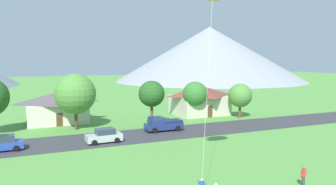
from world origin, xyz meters
name	(u,v)px	position (x,y,z in m)	size (l,w,h in m)	color
road_strip	(123,137)	(0.00, 27.12, 0.04)	(160.00, 7.73, 0.08)	#38383D
mountain_west_ridge	(209,54)	(68.99, 122.33, 12.70)	(88.26, 88.26, 25.41)	#8E939E
house_leftmost	(199,99)	(17.79, 39.33, 2.73)	(9.67, 8.36, 5.28)	beige
house_left_center	(57,107)	(-6.80, 41.00, 2.52)	(9.74, 7.18, 4.86)	beige
tree_near_left	(240,96)	(22.21, 33.03, 3.85)	(4.04, 4.04, 5.89)	brown
tree_left_of_center	(152,94)	(5.93, 32.51, 4.84)	(3.91, 3.91, 6.83)	brown
tree_right_of_center	(195,94)	(15.00, 35.76, 4.17)	(4.17, 4.17, 6.28)	#4C3823
tree_near_right	(75,94)	(-4.83, 34.50, 5.10)	(5.77, 5.77, 8.00)	#4C3823
parked_car_silver_west_end	(104,136)	(-2.86, 25.27, 0.87)	(4.27, 2.22, 1.68)	#B7BCC1
parked_car_blue_mid_west	(3,144)	(-13.75, 26.03, 0.87)	(4.27, 2.22, 1.68)	#2847A8
pickup_truck_navy_west_side	(163,124)	(6.02, 28.43, 1.06)	(5.23, 2.38, 1.99)	navy
watcher_person	(304,176)	(8.31, 5.44, 0.88)	(0.56, 0.24, 1.68)	#3D3D42
soccer_ball	(216,185)	(2.21, 8.38, 0.12)	(0.24, 0.24, 0.24)	white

